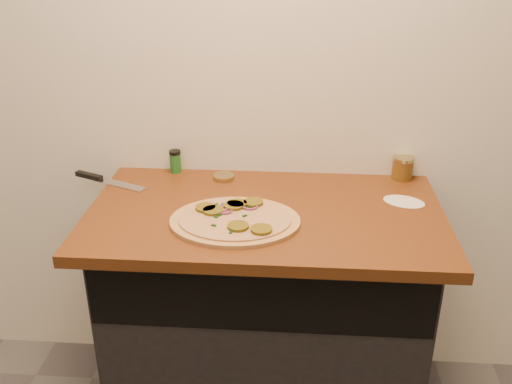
# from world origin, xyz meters

# --- Properties ---
(room_shell) EXTENTS (4.02, 3.52, 2.71)m
(room_shell) POSITION_xyz_m (0.00, 0.00, 1.70)
(room_shell) COLOR silver
(room_shell) RESTS_ON ground
(cabinet) EXTENTS (1.10, 0.60, 0.86)m
(cabinet) POSITION_xyz_m (0.00, 1.45, 0.43)
(cabinet) COLOR black
(cabinet) RESTS_ON ground
(countertop) EXTENTS (1.20, 0.70, 0.04)m
(countertop) POSITION_xyz_m (0.00, 1.42, 0.88)
(countertop) COLOR brown
(countertop) RESTS_ON cabinet
(pizza) EXTENTS (0.43, 0.43, 0.03)m
(pizza) POSITION_xyz_m (-0.09, 1.32, 0.91)
(pizza) COLOR tan
(pizza) RESTS_ON countertop
(chefs_knife) EXTENTS (0.30, 0.15, 0.02)m
(chefs_knife) POSITION_xyz_m (-0.62, 1.61, 0.91)
(chefs_knife) COLOR #B7BAC1
(chefs_knife) RESTS_ON countertop
(mason_jar_lid) EXTENTS (0.09, 0.09, 0.02)m
(mason_jar_lid) POSITION_xyz_m (-0.17, 1.66, 0.91)
(mason_jar_lid) COLOR tan
(mason_jar_lid) RESTS_ON countertop
(salsa_jar) EXTENTS (0.08, 0.08, 0.09)m
(salsa_jar) POSITION_xyz_m (0.50, 1.72, 0.94)
(salsa_jar) COLOR maroon
(salsa_jar) RESTS_ON countertop
(spice_shaker) EXTENTS (0.04, 0.04, 0.09)m
(spice_shaker) POSITION_xyz_m (-0.37, 1.72, 0.94)
(spice_shaker) COLOR #206626
(spice_shaker) RESTS_ON countertop
(flour_spill) EXTENTS (0.19, 0.19, 0.00)m
(flour_spill) POSITION_xyz_m (0.48, 1.52, 0.90)
(flour_spill) COLOR silver
(flour_spill) RESTS_ON countertop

